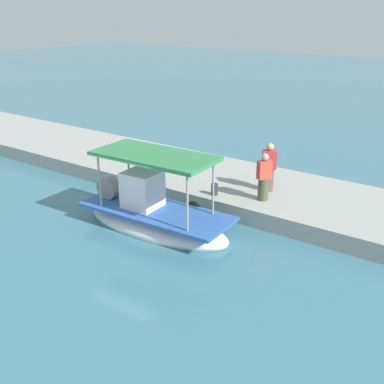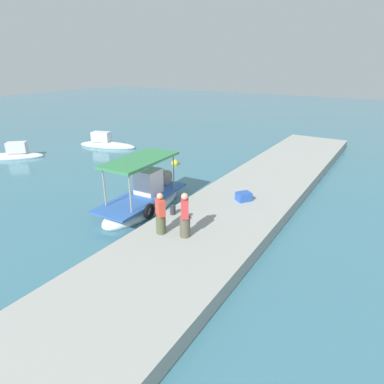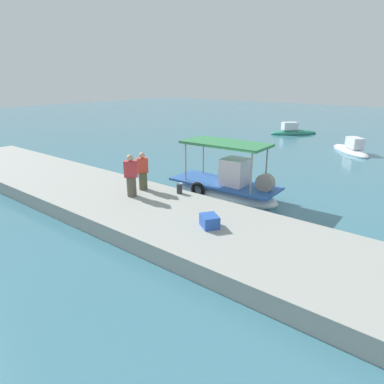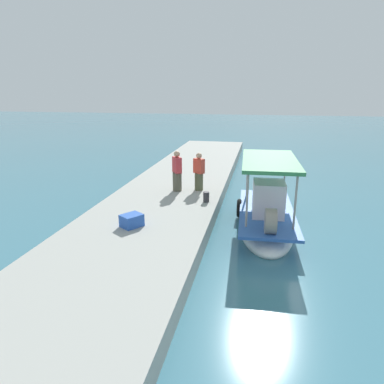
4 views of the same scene
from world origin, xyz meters
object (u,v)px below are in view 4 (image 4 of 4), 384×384
object	(u,v)px
main_fishing_boat	(266,217)
fisherman_near_bollard	(199,173)
mooring_bollard	(206,197)
cargo_crate	(132,220)
fisherman_by_crate	(177,173)

from	to	relation	value
main_fishing_boat	fisherman_near_bollard	world-z (taller)	main_fishing_boat
mooring_bollard	cargo_crate	world-z (taller)	mooring_bollard
fisherman_near_bollard	cargo_crate	world-z (taller)	fisherman_near_bollard
fisherman_by_crate	main_fishing_boat	bearing A→B (deg)	60.63
mooring_bollard	fisherman_by_crate	bearing A→B (deg)	-131.53
mooring_bollard	main_fishing_boat	bearing A→B (deg)	70.41
main_fishing_boat	mooring_bollard	distance (m)	2.52
fisherman_by_crate	cargo_crate	distance (m)	4.44
main_fishing_boat	mooring_bollard	size ratio (longest dim) A/B	13.17
main_fishing_boat	fisherman_near_bollard	xyz separation A→B (m)	(-2.45, -2.94, 0.91)
fisherman_near_bollard	cargo_crate	distance (m)	4.89
fisherman_near_bollard	fisherman_by_crate	bearing A→B (deg)	-73.02
main_fishing_boat	cargo_crate	size ratio (longest dim) A/B	8.33
main_fishing_boat	fisherman_by_crate	distance (m)	4.53
mooring_bollard	cargo_crate	xyz separation A→B (m)	(3.03, -1.98, -0.00)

